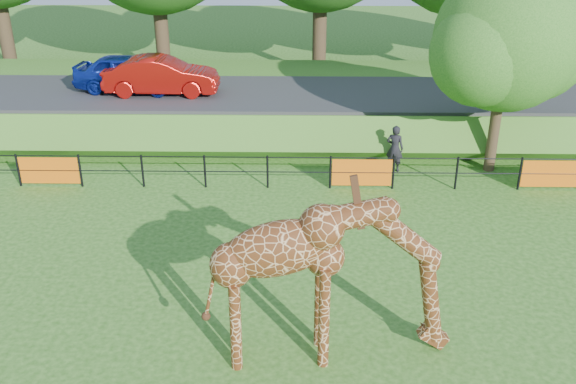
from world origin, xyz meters
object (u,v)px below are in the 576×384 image
object	(u,v)px
giraffe	(330,280)
car_red	(161,76)
visitor	(395,148)
car_blue	(129,73)
tree_east	(509,44)

from	to	relation	value
giraffe	car_red	bearing A→B (deg)	107.93
giraffe	car_red	size ratio (longest dim) A/B	1.12
car_red	visitor	bearing A→B (deg)	-116.35
giraffe	car_blue	world-z (taller)	giraffe
car_red	car_blue	bearing A→B (deg)	74.44
car_blue	visitor	bearing A→B (deg)	-108.31
car_blue	tree_east	xyz separation A→B (m)	(13.35, -4.48, 2.13)
visitor	tree_east	bearing A→B (deg)	-156.66
tree_east	car_blue	bearing A→B (deg)	161.43
tree_east	car_red	bearing A→B (deg)	161.08
giraffe	car_blue	size ratio (longest dim) A/B	1.15
car_red	visitor	distance (m)	9.70
car_red	visitor	xyz separation A→B (m)	(8.62, -4.24, -1.34)
giraffe	tree_east	size ratio (longest dim) A/B	0.73
giraffe	car_blue	xyz separation A→B (m)	(-7.37, 14.29, 0.38)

